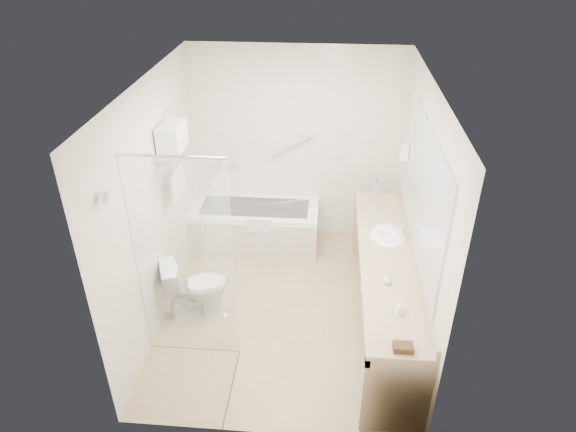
# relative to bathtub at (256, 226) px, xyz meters

# --- Properties ---
(floor) EXTENTS (3.20, 3.20, 0.00)m
(floor) POSITION_rel_bathtub_xyz_m (0.50, -1.24, -0.28)
(floor) COLOR #9C8460
(floor) RESTS_ON ground
(ceiling) EXTENTS (2.60, 3.20, 0.10)m
(ceiling) POSITION_rel_bathtub_xyz_m (0.50, -1.24, 2.22)
(ceiling) COLOR white
(ceiling) RESTS_ON wall_back
(wall_back) EXTENTS (2.60, 0.10, 2.50)m
(wall_back) POSITION_rel_bathtub_xyz_m (0.50, 0.36, 0.97)
(wall_back) COLOR beige
(wall_back) RESTS_ON ground
(wall_front) EXTENTS (2.60, 0.10, 2.50)m
(wall_front) POSITION_rel_bathtub_xyz_m (0.50, -2.84, 0.97)
(wall_front) COLOR beige
(wall_front) RESTS_ON ground
(wall_left) EXTENTS (0.10, 3.20, 2.50)m
(wall_left) POSITION_rel_bathtub_xyz_m (-0.80, -1.24, 0.97)
(wall_left) COLOR beige
(wall_left) RESTS_ON ground
(wall_right) EXTENTS (0.10, 3.20, 2.50)m
(wall_right) POSITION_rel_bathtub_xyz_m (1.80, -1.24, 0.97)
(wall_right) COLOR beige
(wall_right) RESTS_ON ground
(bathtub) EXTENTS (1.60, 0.73, 0.59)m
(bathtub) POSITION_rel_bathtub_xyz_m (0.00, 0.00, 0.00)
(bathtub) COLOR white
(bathtub) RESTS_ON floor
(grab_bar_short) EXTENTS (0.40, 0.03, 0.03)m
(grab_bar_short) POSITION_rel_bathtub_xyz_m (-0.45, 0.32, 0.67)
(grab_bar_short) COLOR silver
(grab_bar_short) RESTS_ON wall_back
(grab_bar_long) EXTENTS (0.53, 0.03, 0.33)m
(grab_bar_long) POSITION_rel_bathtub_xyz_m (0.45, 0.32, 0.97)
(grab_bar_long) COLOR silver
(grab_bar_long) RESTS_ON wall_back
(shower_enclosure) EXTENTS (0.96, 0.91, 2.11)m
(shower_enclosure) POSITION_rel_bathtub_xyz_m (-0.13, -2.16, 0.79)
(shower_enclosure) COLOR silver
(shower_enclosure) RESTS_ON floor
(towel_shelf) EXTENTS (0.24, 0.55, 0.81)m
(towel_shelf) POSITION_rel_bathtub_xyz_m (-0.67, -0.89, 1.48)
(towel_shelf) COLOR silver
(towel_shelf) RESTS_ON wall_left
(vanity_counter) EXTENTS (0.55, 2.70, 0.95)m
(vanity_counter) POSITION_rel_bathtub_xyz_m (1.52, -1.39, 0.36)
(vanity_counter) COLOR tan
(vanity_counter) RESTS_ON floor
(sink) EXTENTS (0.40, 0.52, 0.14)m
(sink) POSITION_rel_bathtub_xyz_m (1.55, -0.99, 0.54)
(sink) COLOR white
(sink) RESTS_ON vanity_counter
(faucet) EXTENTS (0.03, 0.03, 0.14)m
(faucet) POSITION_rel_bathtub_xyz_m (1.70, -0.99, 0.65)
(faucet) COLOR silver
(faucet) RESTS_ON vanity_counter
(mirror) EXTENTS (0.02, 2.00, 1.20)m
(mirror) POSITION_rel_bathtub_xyz_m (1.79, -1.39, 1.27)
(mirror) COLOR #AAB0B6
(mirror) RESTS_ON wall_right
(hairdryer_unit) EXTENTS (0.08, 0.10, 0.18)m
(hairdryer_unit) POSITION_rel_bathtub_xyz_m (1.75, -0.19, 1.17)
(hairdryer_unit) COLOR white
(hairdryer_unit) RESTS_ON wall_right
(toilet) EXTENTS (0.78, 0.61, 0.67)m
(toilet) POSITION_rel_bathtub_xyz_m (-0.45, -1.39, 0.06)
(toilet) COLOR white
(toilet) RESTS_ON floor
(amenity_basket) EXTENTS (0.16, 0.11, 0.05)m
(amenity_basket) POSITION_rel_bathtub_xyz_m (1.54, -2.64, 0.60)
(amenity_basket) COLOR #422D17
(amenity_basket) RESTS_ON vanity_counter
(soap_bottle_a) EXTENTS (0.10, 0.13, 0.06)m
(soap_bottle_a) POSITION_rel_bathtub_xyz_m (1.55, -2.21, 0.60)
(soap_bottle_a) COLOR white
(soap_bottle_a) RESTS_ON vanity_counter
(soap_bottle_b) EXTENTS (0.10, 0.12, 0.08)m
(soap_bottle_b) POSITION_rel_bathtub_xyz_m (1.48, -1.81, 0.61)
(soap_bottle_b) COLOR white
(soap_bottle_b) RESTS_ON vanity_counter
(water_bottle_left) EXTENTS (0.06, 0.06, 0.20)m
(water_bottle_left) POSITION_rel_bathtub_xyz_m (1.38, -0.32, 0.66)
(water_bottle_left) COLOR silver
(water_bottle_left) RESTS_ON vanity_counter
(water_bottle_mid) EXTENTS (0.05, 0.05, 0.17)m
(water_bottle_mid) POSITION_rel_bathtub_xyz_m (1.47, -0.69, 0.65)
(water_bottle_mid) COLOR silver
(water_bottle_mid) RESTS_ON vanity_counter
(water_bottle_right) EXTENTS (0.07, 0.07, 0.22)m
(water_bottle_right) POSITION_rel_bathtub_xyz_m (1.48, -0.14, 0.67)
(water_bottle_right) COLOR silver
(water_bottle_right) RESTS_ON vanity_counter
(drinking_glass_near) EXTENTS (0.08, 0.08, 0.09)m
(drinking_glass_near) POSITION_rel_bathtub_xyz_m (1.47, -1.04, 0.62)
(drinking_glass_near) COLOR silver
(drinking_glass_near) RESTS_ON vanity_counter
(drinking_glass_far) EXTENTS (0.09, 0.09, 0.10)m
(drinking_glass_far) POSITION_rel_bathtub_xyz_m (1.49, -1.05, 0.62)
(drinking_glass_far) COLOR silver
(drinking_glass_far) RESTS_ON vanity_counter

